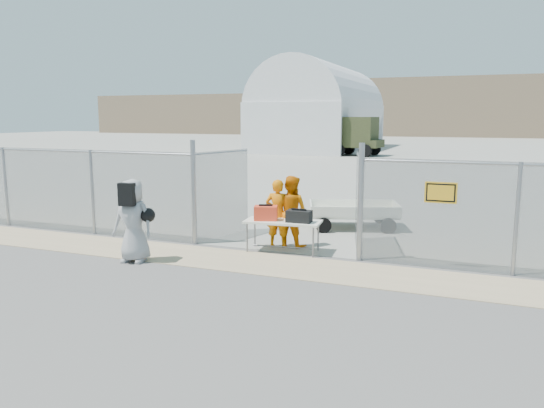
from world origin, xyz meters
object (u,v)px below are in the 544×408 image
at_px(visitor, 133,221).
at_px(utility_trailer, 353,215).
at_px(security_worker_right, 291,211).
at_px(security_worker_left, 278,213).
at_px(folding_table, 283,236).

bearing_deg(visitor, utility_trailer, 46.98).
xyz_separation_m(security_worker_right, utility_trailer, (0.91, 2.58, -0.47)).
height_order(security_worker_right, utility_trailer, security_worker_right).
bearing_deg(utility_trailer, visitor, -143.72).
bearing_deg(utility_trailer, security_worker_left, -131.54).
xyz_separation_m(folding_table, visitor, (-2.64, -1.91, 0.52)).
bearing_deg(visitor, folding_table, 27.82).
bearing_deg(security_worker_left, security_worker_right, -148.48).
relative_size(security_worker_right, visitor, 0.96).
distance_m(visitor, utility_trailer, 6.19).
bearing_deg(security_worker_right, utility_trailer, -98.22).
relative_size(security_worker_left, utility_trailer, 0.52).
relative_size(folding_table, utility_trailer, 0.55).
bearing_deg(folding_table, utility_trailer, 68.43).
xyz_separation_m(folding_table, security_worker_right, (-0.01, 0.57, 0.48)).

